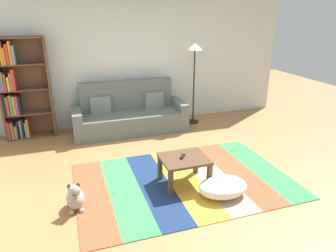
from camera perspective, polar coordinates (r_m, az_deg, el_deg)
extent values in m
plane|color=#9E7042|center=(4.79, 1.13, -8.71)|extent=(14.00, 14.00, 0.00)
cube|color=silver|center=(6.71, -6.30, 11.91)|extent=(6.80, 0.10, 2.70)
cube|color=#C64C2D|center=(4.36, -13.72, -12.51)|extent=(0.44, 2.03, 0.01)
cube|color=#387F4C|center=(4.40, -7.95, -11.75)|extent=(0.44, 2.03, 0.01)
cube|color=navy|center=(4.48, -2.38, -10.90)|extent=(0.44, 2.03, 0.01)
cube|color=gold|center=(4.60, 2.92, -10.00)|extent=(0.44, 2.03, 0.01)
cube|color=tan|center=(4.76, 7.88, -9.07)|extent=(0.44, 2.03, 0.01)
cube|color=#C64C2D|center=(4.95, 12.46, -8.14)|extent=(0.44, 2.03, 0.01)
cube|color=#387F4C|center=(5.17, 16.66, -7.25)|extent=(0.44, 2.03, 0.01)
cube|color=#59605B|center=(6.37, -6.90, 0.73)|extent=(1.90, 0.80, 0.40)
cube|color=#59605B|center=(6.50, -7.64, 5.72)|extent=(1.90, 0.20, 0.60)
cube|color=#59605B|center=(6.23, -16.31, 0.36)|extent=(0.18, 0.80, 0.56)
cube|color=#59605B|center=(6.61, 1.91, 2.35)|extent=(0.18, 0.80, 0.56)
cube|color=slate|center=(6.35, -12.24, 3.76)|extent=(0.42, 0.19, 0.36)
cube|color=slate|center=(6.55, -2.64, 4.72)|extent=(0.42, 0.19, 0.36)
cube|color=brown|center=(6.49, -28.50, 5.66)|extent=(0.04, 0.28, 1.90)
cube|color=brown|center=(6.39, -20.87, 6.62)|extent=(0.04, 0.28, 1.90)
cube|color=brown|center=(6.56, -24.62, 6.42)|extent=(0.90, 0.01, 1.90)
cube|color=brown|center=(6.69, -23.54, -1.59)|extent=(0.86, 0.28, 0.02)
cube|color=brown|center=(6.54, -24.12, 2.20)|extent=(0.86, 0.28, 0.02)
cube|color=brown|center=(6.43, -24.71, 6.15)|extent=(0.86, 0.28, 0.02)
cube|color=brown|center=(6.34, -25.34, 10.22)|extent=(0.86, 0.28, 0.02)
cube|color=brown|center=(6.29, -26.00, 14.38)|extent=(0.86, 0.28, 0.02)
cube|color=red|center=(6.66, -27.12, -0.58)|extent=(0.04, 0.21, 0.34)
cube|color=#8C6647|center=(6.67, -26.60, -0.57)|extent=(0.05, 0.25, 0.32)
cube|color=#8C6647|center=(6.64, -26.10, -0.91)|extent=(0.05, 0.17, 0.25)
cube|color=black|center=(6.62, -25.76, -0.43)|extent=(0.03, 0.19, 0.35)
cube|color=#668C99|center=(6.63, -25.36, -0.37)|extent=(0.03, 0.21, 0.34)
cube|color=black|center=(6.60, -25.04, -0.30)|extent=(0.03, 0.17, 0.37)
cube|color=#668C99|center=(6.62, -24.61, -0.47)|extent=(0.03, 0.20, 0.31)
cube|color=orange|center=(6.62, -24.33, -0.17)|extent=(0.03, 0.23, 0.36)
cube|color=black|center=(6.52, -27.78, 3.54)|extent=(0.05, 0.22, 0.41)
cube|color=red|center=(6.52, -27.30, 3.38)|extent=(0.05, 0.22, 0.36)
cube|color=green|center=(6.51, -26.81, 3.53)|extent=(0.04, 0.22, 0.38)
cube|color=orange|center=(6.48, -26.36, 3.45)|extent=(0.04, 0.18, 0.36)
cube|color=purple|center=(6.51, -25.92, 3.56)|extent=(0.04, 0.25, 0.35)
cube|color=black|center=(6.49, -25.57, 3.57)|extent=(0.04, 0.21, 0.36)
cube|color=purple|center=(6.40, -28.49, 7.46)|extent=(0.05, 0.18, 0.41)
cube|color=green|center=(6.40, -28.07, 7.21)|extent=(0.03, 0.18, 0.34)
cube|color=red|center=(6.39, -27.69, 7.13)|extent=(0.03, 0.17, 0.31)
cube|color=gold|center=(6.42, -27.18, 7.01)|extent=(0.04, 0.24, 0.25)
cube|color=#8C6647|center=(6.38, -26.85, 7.29)|extent=(0.04, 0.18, 0.32)
cube|color=red|center=(6.36, -26.50, 7.63)|extent=(0.05, 0.17, 0.38)
cube|color=orange|center=(6.33, -28.27, 11.69)|extent=(0.04, 0.21, 0.40)
cube|color=orange|center=(6.34, -27.78, 11.33)|extent=(0.03, 0.24, 0.30)
cube|color=red|center=(6.30, -27.40, 11.61)|extent=(0.05, 0.18, 0.36)
cube|color=orange|center=(6.33, -26.94, 11.93)|extent=(0.04, 0.25, 0.41)
cube|color=#668C99|center=(6.31, -26.49, 11.64)|extent=(0.04, 0.22, 0.33)
cube|color=#513826|center=(4.35, 3.00, -6.02)|extent=(0.64, 0.55, 0.04)
cube|color=#513826|center=(4.16, 0.48, -10.47)|extent=(0.06, 0.06, 0.37)
cube|color=#513826|center=(4.36, 7.61, -9.16)|extent=(0.06, 0.06, 0.37)
cube|color=#513826|center=(4.56, -1.48, -7.56)|extent=(0.06, 0.06, 0.37)
cube|color=#513826|center=(4.73, 5.11, -6.51)|extent=(0.06, 0.06, 0.37)
ellipsoid|color=white|center=(4.28, 10.05, -10.97)|extent=(0.67, 0.49, 0.23)
ellipsoid|color=#9E998E|center=(4.15, -16.67, -12.64)|extent=(0.22, 0.30, 0.26)
sphere|color=#9E998E|center=(3.97, -16.85, -11.32)|extent=(0.15, 0.15, 0.15)
ellipsoid|color=#474440|center=(3.92, -16.79, -11.89)|extent=(0.06, 0.07, 0.05)
ellipsoid|color=#474440|center=(3.96, -17.71, -10.61)|extent=(0.05, 0.04, 0.08)
ellipsoid|color=#474440|center=(3.96, -16.17, -10.44)|extent=(0.05, 0.04, 0.08)
sphere|color=#9E998E|center=(4.09, -17.29, -14.91)|extent=(0.06, 0.06, 0.06)
sphere|color=#9E998E|center=(4.09, -15.56, -14.72)|extent=(0.06, 0.06, 0.06)
cylinder|color=black|center=(6.94, 4.56, 0.83)|extent=(0.26, 0.26, 0.02)
cylinder|color=black|center=(6.71, 4.75, 7.17)|extent=(0.03, 0.03, 1.55)
cone|color=white|center=(6.57, 4.97, 14.36)|extent=(0.32, 0.32, 0.14)
cube|color=black|center=(4.35, 2.69, -5.60)|extent=(0.13, 0.15, 0.02)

